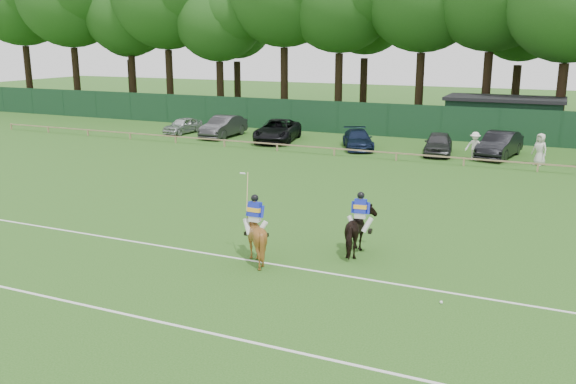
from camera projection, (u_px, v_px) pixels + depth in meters
The scene contains 19 objects.
ground at pixel (240, 248), 21.51m from camera, with size 160.00×160.00×0.00m, color #1E4C14.
horse_dark at pixel (360, 231), 20.68m from camera, with size 0.88×1.94×1.64m, color black.
horse_chestnut at pixel (255, 236), 20.03m from camera, with size 1.40×1.58×1.74m, color brown.
sedan_silver at pixel (183, 125), 47.61m from camera, with size 1.47×3.65×1.24m, color #B6BABC.
sedan_grey at pixel (223, 126), 45.81m from camera, with size 1.68×4.81×1.59m, color #292A2C.
suv_black at pixel (277, 131), 43.84m from camera, with size 2.58×5.59×1.55m, color black.
sedan_navy at pixel (358, 139), 40.88m from camera, with size 1.78×4.37×1.27m, color #101A32.
hatch_grey at pixel (438, 144), 38.80m from camera, with size 1.67×4.15×1.42m, color #323234.
estate_black at pixel (500, 145), 37.89m from camera, with size 1.68×4.82×1.59m, color black.
spectator_left at pixel (475, 146), 36.98m from camera, with size 1.11×0.64×1.72m, color silver.
spectator_right at pixel (540, 149), 35.47m from camera, with size 0.91×0.60×1.87m, color beige.
rider_dark at pixel (360, 211), 20.49m from camera, with size 0.93×0.42×1.41m.
rider_chestnut at pixel (255, 214), 19.83m from camera, with size 0.94×0.58×2.05m.
polo_ball at pixel (441, 302), 16.95m from camera, with size 0.09×0.09×0.09m, color silver.
pitch_lines at pixel (185, 283), 18.41m from camera, with size 60.00×5.10×0.01m.
pitch_rail at pixel (380, 152), 37.34m from camera, with size 62.10×0.10×0.50m.
perimeter_fence at pixel (414, 121), 45.11m from camera, with size 92.08×0.08×2.50m.
utility_shed at pixel (503, 117), 45.31m from camera, with size 8.40×4.40×3.04m.
tree_row at pixel (458, 126), 51.70m from camera, with size 96.00×12.00×21.00m, color #26561C, non-canonical shape.
Camera 1 is at (9.87, -17.91, 7.15)m, focal length 38.00 mm.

